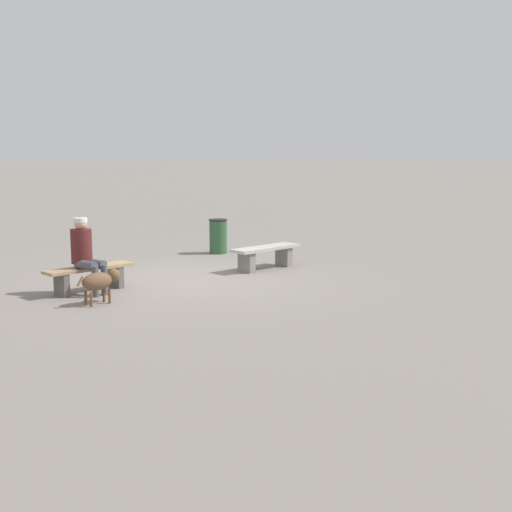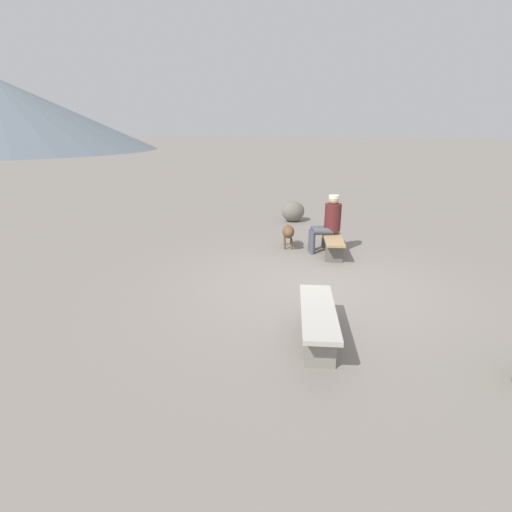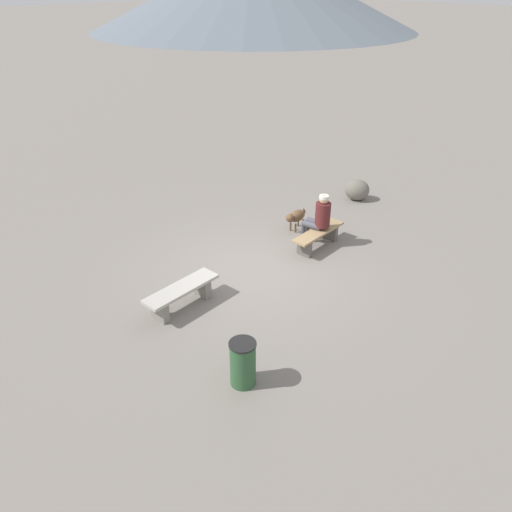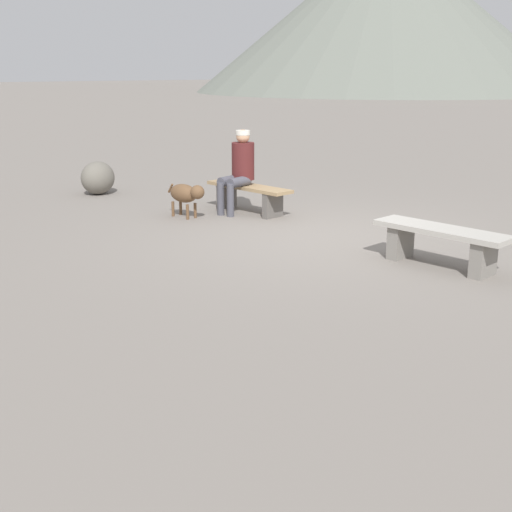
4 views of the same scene
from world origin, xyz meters
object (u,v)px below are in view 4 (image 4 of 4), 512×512
Objects in this scene: dog at (186,194)px; seated_person at (240,166)px; bench_right at (249,194)px; bench_left at (441,240)px; boulder at (98,178)px.

seated_person is at bearing 70.70° from dog.
seated_person is (0.11, 0.09, 0.42)m from bench_right.
bench_right is 0.45m from seated_person.
seated_person reaches higher than bench_right.
bench_left is 3.70m from bench_right.
bench_left is at bearing 3.36° from dog.
bench_left is 1.27× the size of seated_person.
seated_person reaches higher than boulder.
bench_left is at bearing -171.19° from boulder.
bench_right is 1.01m from dog.
dog is at bearing 68.11° from bench_right.
boulder is at bearing 175.08° from dog.
dog is 2.64m from boulder.
bench_left is 2.08× the size of dog.
seated_person is 1.64× the size of dog.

